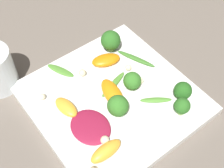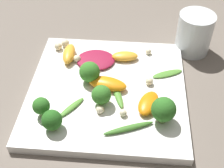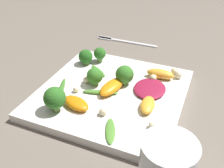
# 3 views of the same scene
# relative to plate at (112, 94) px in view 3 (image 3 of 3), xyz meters

# --- Properties ---
(ground_plane) EXTENTS (2.40, 2.40, 0.00)m
(ground_plane) POSITION_rel_plate_xyz_m (0.00, 0.00, -0.01)
(ground_plane) COLOR #6B6056
(plate) EXTENTS (0.31, 0.31, 0.02)m
(plate) POSITION_rel_plate_xyz_m (0.00, 0.00, 0.00)
(plate) COLOR white
(plate) RESTS_ON ground_plane
(drinking_glass) EXTENTS (0.08, 0.08, 0.09)m
(drinking_glass) POSITION_rel_plate_xyz_m (0.18, 0.16, 0.04)
(drinking_glass) COLOR white
(drinking_glass) RESTS_ON ground_plane
(fork) EXTENTS (0.02, 0.20, 0.01)m
(fork) POSITION_rel_plate_xyz_m (-0.29, -0.09, -0.01)
(fork) COLOR silver
(fork) RESTS_ON ground_plane
(radicchio_leaf_0) EXTENTS (0.09, 0.08, 0.01)m
(radicchio_leaf_0) POSITION_rel_plate_xyz_m (-0.03, 0.08, 0.01)
(radicchio_leaf_0) COLOR maroon
(radicchio_leaf_0) RESTS_ON plate
(orange_segment_0) EXTENTS (0.03, 0.06, 0.02)m
(orange_segment_0) POSITION_rel_plate_xyz_m (-0.09, 0.08, 0.02)
(orange_segment_0) COLOR #FCAD33
(orange_segment_0) RESTS_ON plate
(orange_segment_1) EXTENTS (0.08, 0.05, 0.02)m
(orange_segment_1) POSITION_rel_plate_xyz_m (0.00, 0.00, 0.02)
(orange_segment_1) COLOR orange
(orange_segment_1) RESTS_ON plate
(orange_segment_2) EXTENTS (0.06, 0.03, 0.02)m
(orange_segment_2) POSITION_rel_plate_xyz_m (0.03, 0.09, 0.02)
(orange_segment_2) COLOR #FCAD33
(orange_segment_2) RESTS_ON plate
(orange_segment_3) EXTENTS (0.05, 0.07, 0.02)m
(orange_segment_3) POSITION_rel_plate_xyz_m (0.08, -0.04, 0.02)
(orange_segment_3) COLOR orange
(orange_segment_3) RESTS_ON plate
(broccoli_floret_0) EXTENTS (0.04, 0.04, 0.04)m
(broccoli_floret_0) POSITION_rel_plate_xyz_m (-0.04, 0.02, 0.03)
(broccoli_floret_0) COLOR #84AD5B
(broccoli_floret_0) RESTS_ON plate
(broccoli_floret_1) EXTENTS (0.04, 0.04, 0.05)m
(broccoli_floret_1) POSITION_rel_plate_xyz_m (0.10, -0.08, 0.04)
(broccoli_floret_1) COLOR #84AD5B
(broccoli_floret_1) RESTS_ON plate
(broccoli_floret_2) EXTENTS (0.04, 0.04, 0.04)m
(broccoli_floret_2) POSITION_rel_plate_xyz_m (-0.08, -0.11, 0.03)
(broccoli_floret_2) COLOR #84AD5B
(broccoli_floret_2) RESTS_ON plate
(broccoli_floret_3) EXTENTS (0.04, 0.04, 0.04)m
(broccoli_floret_3) POSITION_rel_plate_xyz_m (-0.01, -0.04, 0.03)
(broccoli_floret_3) COLOR #7A9E51
(broccoli_floret_3) RESTS_ON plate
(broccoli_floret_4) EXTENTS (0.03, 0.03, 0.04)m
(broccoli_floret_4) POSITION_rel_plate_xyz_m (-0.11, -0.08, 0.03)
(broccoli_floret_4) COLOR #84AD5B
(broccoli_floret_4) RESTS_ON plate
(arugula_sprig_0) EXTENTS (0.07, 0.04, 0.00)m
(arugula_sprig_0) POSITION_rel_plate_xyz_m (0.12, 0.05, 0.01)
(arugula_sprig_0) COLOR #518E33
(arugula_sprig_0) RESTS_ON plate
(arugula_sprig_1) EXTENTS (0.05, 0.06, 0.01)m
(arugula_sprig_1) POSITION_rel_plate_xyz_m (-0.06, -0.06, 0.01)
(arugula_sprig_1) COLOR #518E33
(arugula_sprig_1) RESTS_ON plate
(arugula_sprig_2) EXTENTS (0.09, 0.04, 0.01)m
(arugula_sprig_2) POSITION_rel_plate_xyz_m (0.05, -0.10, 0.01)
(arugula_sprig_2) COLOR #3D7528
(arugula_sprig_2) RESTS_ON plate
(arugula_sprig_3) EXTENTS (0.04, 0.08, 0.01)m
(arugula_sprig_3) POSITION_rel_plate_xyz_m (0.02, -0.02, 0.01)
(arugula_sprig_3) COLOR #518E33
(arugula_sprig_3) RESTS_ON plate
(macadamia_nut_0) EXTENTS (0.02, 0.02, 0.02)m
(macadamia_nut_0) POSITION_rel_plate_xyz_m (0.08, 0.02, 0.02)
(macadamia_nut_0) COLOR beige
(macadamia_nut_0) RESTS_ON plate
(macadamia_nut_1) EXTENTS (0.02, 0.02, 0.02)m
(macadamia_nut_1) POSITION_rel_plate_xyz_m (-0.12, 0.11, 0.02)
(macadamia_nut_1) COLOR beige
(macadamia_nut_1) RESTS_ON plate
(macadamia_nut_2) EXTENTS (0.02, 0.02, 0.02)m
(macadamia_nut_2) POSITION_rel_plate_xyz_m (-0.01, -0.07, 0.02)
(macadamia_nut_2) COLOR beige
(macadamia_nut_2) RESTS_ON plate
(macadamia_nut_3) EXTENTS (0.02, 0.02, 0.02)m
(macadamia_nut_3) POSITION_rel_plate_xyz_m (-0.11, 0.12, 0.02)
(macadamia_nut_3) COLOR beige
(macadamia_nut_3) RESTS_ON plate
(macadamia_nut_4) EXTENTS (0.02, 0.02, 0.02)m
(macadamia_nut_4) POSITION_rel_plate_xyz_m (-0.07, 0.07, 0.02)
(macadamia_nut_4) COLOR beige
(macadamia_nut_4) RESTS_ON plate
(macadamia_nut_5) EXTENTS (0.01, 0.01, 0.01)m
(macadamia_nut_5) POSITION_rel_plate_xyz_m (0.08, 0.11, 0.02)
(macadamia_nut_5) COLOR beige
(macadamia_nut_5) RESTS_ON plate
(macadamia_nut_6) EXTENTS (0.01, 0.01, 0.01)m
(macadamia_nut_6) POSITION_rel_plate_xyz_m (0.04, -0.07, 0.02)
(macadamia_nut_6) COLOR beige
(macadamia_nut_6) RESTS_ON plate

